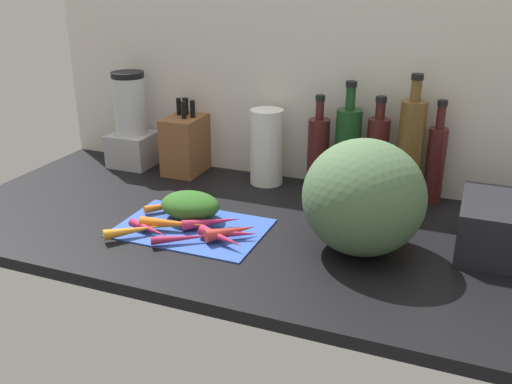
{
  "coord_description": "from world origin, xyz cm",
  "views": [
    {
      "loc": [
        51.63,
        -129.17,
        64.52
      ],
      "look_at": [
        3.71,
        -9.16,
        12.9
      ],
      "focal_mm": 40.23,
      "sensor_mm": 36.0,
      "label": 1
    }
  ],
  "objects": [
    {
      "name": "ground_plane",
      "position": [
        0.0,
        0.0,
        -1.5
      ],
      "size": [
        170.0,
        80.0,
        3.0
      ],
      "primitive_type": "cube",
      "color": "black"
    },
    {
      "name": "wall_back",
      "position": [
        0.0,
        38.5,
        30.0
      ],
      "size": [
        170.0,
        3.0,
        60.0
      ],
      "primitive_type": "cube",
      "color": "silver",
      "rests_on": "ground_plane"
    },
    {
      "name": "cutting_board",
      "position": [
        -14.15,
        -9.52,
        0.4
      ],
      "size": [
        37.97,
        25.93,
        0.8
      ],
      "primitive_type": "cube",
      "color": "#2D51B7",
      "rests_on": "ground_plane"
    },
    {
      "name": "carrot_0",
      "position": [
        -17.67,
        -13.07,
        2.41
      ],
      "size": [
        17.3,
        7.75,
        3.23
      ],
      "primitive_type": "cone",
      "rotation": [
        0.0,
        1.57,
        0.28
      ],
      "color": "orange",
      "rests_on": "cutting_board"
    },
    {
      "name": "carrot_1",
      "position": [
        -1.97,
        -11.79,
        2.47
      ],
      "size": [
        11.74,
        12.01,
        3.34
      ],
      "primitive_type": "cone",
      "rotation": [
        0.0,
        1.57,
        0.8
      ],
      "color": "red",
      "rests_on": "cutting_board"
    },
    {
      "name": "carrot_2",
      "position": [
        -25.39,
        -19.91,
        2.17
      ],
      "size": [
        12.25,
        12.02,
        2.74
      ],
      "primitive_type": "cone",
      "rotation": [
        0.0,
        1.57,
        0.77
      ],
      "color": "orange",
      "rests_on": "cutting_board"
    },
    {
      "name": "carrot_3",
      "position": [
        -22.12,
        -17.27,
        1.94
      ],
      "size": [
        13.67,
        6.07,
        2.28
      ],
      "primitive_type": "cone",
      "rotation": [
        0.0,
        1.57,
        -0.29
      ],
      "color": "#B2264C",
      "rests_on": "cutting_board"
    },
    {
      "name": "carrot_4",
      "position": [
        -23.95,
        -0.51,
        1.88
      ],
      "size": [
        13.64,
        14.62,
        2.15
      ],
      "primitive_type": "cone",
      "rotation": [
        0.0,
        1.57,
        0.83
      ],
      "color": "orange",
      "rests_on": "cutting_board"
    },
    {
      "name": "carrot_5",
      "position": [
        -11.51,
        -18.22,
        1.84
      ],
      "size": [
        14.97,
        10.79,
        2.08
      ],
      "primitive_type": "cone",
      "rotation": [
        0.0,
        1.57,
        0.58
      ],
      "color": "#B2264C",
      "rests_on": "cutting_board"
    },
    {
      "name": "carrot_6",
      "position": [
        -8.98,
        -7.9,
        2.18
      ],
      "size": [
        14.29,
        11.94,
        2.77
      ],
      "primitive_type": "cone",
      "rotation": [
        0.0,
        1.57,
        0.66
      ],
      "color": "#B2264C",
      "rests_on": "cutting_board"
    },
    {
      "name": "carrot_7",
      "position": [
        -20.92,
        -2.02,
        1.83
      ],
      "size": [
        8.65,
        9.87,
        2.07
      ],
      "primitive_type": "cone",
      "rotation": [
        0.0,
        1.57,
        -0.88
      ],
      "color": "red",
      "rests_on": "cutting_board"
    },
    {
      "name": "carrot_8",
      "position": [
        -0.55,
        -11.68,
        2.0
      ],
      "size": [
        10.85,
        6.31,
        2.4
      ],
      "primitive_type": "cone",
      "rotation": [
        0.0,
        1.57,
        0.39
      ],
      "color": "#B2264C",
      "rests_on": "cutting_board"
    },
    {
      "name": "carrot_9",
      "position": [
        -2.83,
        -15.54,
        2.25
      ],
      "size": [
        13.85,
        7.08,
        2.91
      ],
      "primitive_type": "cone",
      "rotation": [
        0.0,
        1.57,
        -0.32
      ],
      "color": "#B2264C",
      "rests_on": "cutting_board"
    },
    {
      "name": "carrot_greens_pile",
      "position": [
        -17.18,
        -4.47,
        4.26
      ],
      "size": [
        16.38,
        12.6,
        6.93
      ],
      "primitive_type": "ellipsoid",
      "color": "#2D6023",
      "rests_on": "cutting_board"
    },
    {
      "name": "winter_squash",
      "position": [
        29.15,
        -5.2,
        13.83
      ],
      "size": [
        28.84,
        27.93,
        27.66
      ],
      "primitive_type": "ellipsoid",
      "color": "#4C6B47",
      "rests_on": "ground_plane"
    },
    {
      "name": "knife_block",
      "position": [
        -36.57,
        29.86,
        9.55
      ],
      "size": [
        11.03,
        16.59,
        24.15
      ],
      "color": "brown",
      "rests_on": "ground_plane"
    },
    {
      "name": "blender_appliance",
      "position": [
        -56.61,
        29.05,
        13.72
      ],
      "size": [
        14.07,
        14.07,
        31.81
      ],
      "color": "#B2B2B7",
      "rests_on": "ground_plane"
    },
    {
      "name": "paper_towel_roll",
      "position": [
        -8.2,
        29.5,
        11.77
      ],
      "size": [
        10.11,
        10.11,
        23.53
      ],
      "primitive_type": "cylinder",
      "color": "white",
      "rests_on": "ground_plane"
    },
    {
      "name": "bottle_0",
      "position": [
        8.05,
        30.31,
        11.65
      ],
      "size": [
        6.51,
        6.51,
        29.11
      ],
      "color": "#471919",
      "rests_on": "ground_plane"
    },
    {
      "name": "bottle_1",
      "position": [
        16.84,
        30.68,
        13.54
      ],
      "size": [
        7.56,
        7.56,
        33.72
      ],
      "color": "#19421E",
      "rests_on": "ground_plane"
    },
    {
      "name": "bottle_2",
      "position": [
        25.36,
        31.67,
        12.46
      ],
      "size": [
        6.46,
        6.46,
        29.84
      ],
      "color": "#471919",
      "rests_on": "ground_plane"
    },
    {
      "name": "bottle_3",
      "position": [
        34.65,
        31.17,
        15.45
      ],
      "size": [
        7.37,
        7.37,
        36.89
      ],
      "color": "brown",
      "rests_on": "ground_plane"
    },
    {
      "name": "bottle_4",
      "position": [
        41.86,
        32.46,
        12.13
      ],
      "size": [
        5.3,
        5.3,
        29.98
      ],
      "color": "#471919",
      "rests_on": "ground_plane"
    }
  ]
}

